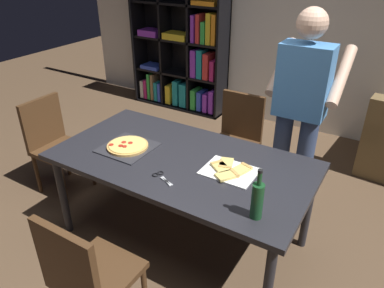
# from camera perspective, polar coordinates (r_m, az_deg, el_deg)

# --- Properties ---
(ground_plane) EXTENTS (12.00, 12.00, 0.00)m
(ground_plane) POSITION_cam_1_polar(r_m,az_deg,el_deg) (3.10, -1.48, -14.29)
(ground_plane) COLOR brown
(back_wall) EXTENTS (6.40, 0.10, 2.80)m
(back_wall) POSITION_cam_1_polar(r_m,az_deg,el_deg) (4.73, 16.47, 18.85)
(back_wall) COLOR silver
(back_wall) RESTS_ON ground_plane
(dining_table) EXTENTS (1.88, 1.00, 0.75)m
(dining_table) POSITION_cam_1_polar(r_m,az_deg,el_deg) (2.68, -1.66, -3.47)
(dining_table) COLOR #232328
(dining_table) RESTS_ON ground_plane
(chair_near_camera) EXTENTS (0.42, 0.42, 0.90)m
(chair_near_camera) POSITION_cam_1_polar(r_m,az_deg,el_deg) (2.22, -16.26, -18.84)
(chair_near_camera) COLOR #472D19
(chair_near_camera) RESTS_ON ground_plane
(chair_far_side) EXTENTS (0.42, 0.42, 0.90)m
(chair_far_side) POSITION_cam_1_polar(r_m,az_deg,el_deg) (3.53, 7.05, 1.43)
(chair_far_side) COLOR #472D19
(chair_far_side) RESTS_ON ground_plane
(chair_left_end) EXTENTS (0.42, 0.42, 0.90)m
(chair_left_end) POSITION_cam_1_polar(r_m,az_deg,el_deg) (3.65, -20.88, 0.60)
(chair_left_end) COLOR #472D19
(chair_left_end) RESTS_ON ground_plane
(bookshelf) EXTENTS (1.40, 0.35, 1.95)m
(bookshelf) POSITION_cam_1_polar(r_m,az_deg,el_deg) (5.24, -1.46, 14.55)
(bookshelf) COLOR black
(bookshelf) RESTS_ON ground_plane
(person_serving_pizza) EXTENTS (0.55, 0.54, 1.75)m
(person_serving_pizza) POSITION_cam_1_polar(r_m,az_deg,el_deg) (2.96, 16.53, 5.35)
(person_serving_pizza) COLOR #38476B
(person_serving_pizza) RESTS_ON ground_plane
(pepperoni_pizza_on_tray) EXTENTS (0.37, 0.37, 0.04)m
(pepperoni_pizza_on_tray) POSITION_cam_1_polar(r_m,az_deg,el_deg) (2.81, -10.03, -0.37)
(pepperoni_pizza_on_tray) COLOR #2D2D33
(pepperoni_pizza_on_tray) RESTS_ON dining_table
(pizza_slices_on_towel) EXTENTS (0.36, 0.30, 0.03)m
(pizza_slices_on_towel) POSITION_cam_1_polar(r_m,az_deg,el_deg) (2.50, 5.84, -4.07)
(pizza_slices_on_towel) COLOR white
(pizza_slices_on_towel) RESTS_ON dining_table
(wine_bottle) EXTENTS (0.07, 0.07, 0.32)m
(wine_bottle) POSITION_cam_1_polar(r_m,az_deg,el_deg) (2.07, 10.17, -8.60)
(wine_bottle) COLOR #194723
(wine_bottle) RESTS_ON dining_table
(kitchen_scissors) EXTENTS (0.20, 0.13, 0.01)m
(kitchen_scissors) POSITION_cam_1_polar(r_m,az_deg,el_deg) (2.45, -4.90, -5.07)
(kitchen_scissors) COLOR silver
(kitchen_scissors) RESTS_ON dining_table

